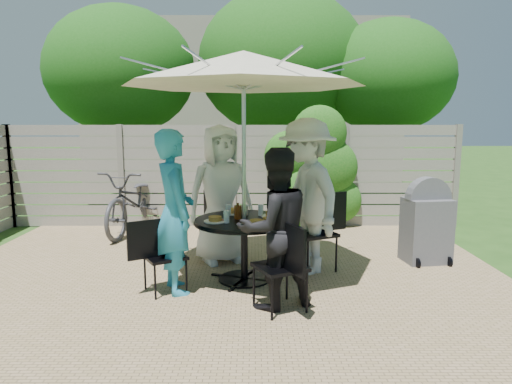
{
  "coord_description": "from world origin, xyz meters",
  "views": [
    {
      "loc": [
        0.38,
        -5.12,
        1.91
      ],
      "look_at": [
        0.4,
        0.34,
        1.06
      ],
      "focal_mm": 32.0,
      "sensor_mm": 36.0,
      "label": 1
    }
  ],
  "objects_px": {
    "plate_front": "(256,223)",
    "glass_left": "(226,217)",
    "person_front": "(275,229)",
    "coffee_cup": "(245,210)",
    "patio_table": "(244,238)",
    "plate_extra": "(269,221)",
    "person_left": "(174,212)",
    "plate_back": "(233,212)",
    "chair_left": "(164,271)",
    "person_right": "(306,197)",
    "person_back": "(221,195)",
    "bbq_grill": "(427,224)",
    "glass_right": "(261,210)",
    "plate_left": "(215,220)",
    "umbrella": "(244,69)",
    "chair_right": "(314,248)",
    "bicycle": "(135,201)",
    "syrup_jug": "(238,212)",
    "glass_back": "(228,210)",
    "plate_right": "(272,215)",
    "chair_back": "(218,240)",
    "chair_front": "(281,285)"
  },
  "relations": [
    {
      "from": "chair_right",
      "to": "plate_extra",
      "type": "relative_size",
      "value": 4.19
    },
    {
      "from": "glass_left",
      "to": "bicycle",
      "type": "distance_m",
      "value": 3.19
    },
    {
      "from": "patio_table",
      "to": "coffee_cup",
      "type": "height_order",
      "value": "coffee_cup"
    },
    {
      "from": "chair_right",
      "to": "umbrella",
      "type": "bearing_deg",
      "value": -1.22
    },
    {
      "from": "plate_left",
      "to": "plate_extra",
      "type": "bearing_deg",
      "value": -5.69
    },
    {
      "from": "person_front",
      "to": "plate_left",
      "type": "height_order",
      "value": "person_front"
    },
    {
      "from": "plate_left",
      "to": "plate_front",
      "type": "relative_size",
      "value": 1.0
    },
    {
      "from": "person_front",
      "to": "coffee_cup",
      "type": "relative_size",
      "value": 13.76
    },
    {
      "from": "glass_right",
      "to": "plate_back",
      "type": "bearing_deg",
      "value": 158.86
    },
    {
      "from": "bbq_grill",
      "to": "syrup_jug",
      "type": "bearing_deg",
      "value": -172.33
    },
    {
      "from": "bicycle",
      "to": "bbq_grill",
      "type": "relative_size",
      "value": 1.78
    },
    {
      "from": "chair_left",
      "to": "plate_back",
      "type": "bearing_deg",
      "value": 13.31
    },
    {
      "from": "person_left",
      "to": "person_back",
      "type": "bearing_deg",
      "value": -45.0
    },
    {
      "from": "person_back",
      "to": "bicycle",
      "type": "relative_size",
      "value": 0.89
    },
    {
      "from": "person_front",
      "to": "plate_extra",
      "type": "relative_size",
      "value": 6.88
    },
    {
      "from": "chair_front",
      "to": "plate_left",
      "type": "xyz_separation_m",
      "value": [
        -0.71,
        0.74,
        0.5
      ]
    },
    {
      "from": "chair_left",
      "to": "person_left",
      "type": "height_order",
      "value": "person_left"
    },
    {
      "from": "chair_left",
      "to": "glass_right",
      "type": "relative_size",
      "value": 6.11
    },
    {
      "from": "plate_extra",
      "to": "plate_front",
      "type": "bearing_deg",
      "value": -138.2
    },
    {
      "from": "umbrella",
      "to": "plate_left",
      "type": "height_order",
      "value": "umbrella"
    },
    {
      "from": "plate_back",
      "to": "plate_left",
      "type": "bearing_deg",
      "value": -111.64
    },
    {
      "from": "patio_table",
      "to": "glass_left",
      "type": "height_order",
      "value": "glass_left"
    },
    {
      "from": "patio_table",
      "to": "person_right",
      "type": "height_order",
      "value": "person_right"
    },
    {
      "from": "umbrella",
      "to": "person_back",
      "type": "height_order",
      "value": "umbrella"
    },
    {
      "from": "plate_back",
      "to": "umbrella",
      "type": "bearing_deg",
      "value": -66.64
    },
    {
      "from": "person_right",
      "to": "syrup_jug",
      "type": "height_order",
      "value": "person_right"
    },
    {
      "from": "glass_back",
      "to": "glass_right",
      "type": "distance_m",
      "value": 0.4
    },
    {
      "from": "chair_left",
      "to": "person_right",
      "type": "distance_m",
      "value": 1.93
    },
    {
      "from": "umbrella",
      "to": "plate_front",
      "type": "height_order",
      "value": "umbrella"
    },
    {
      "from": "plate_right",
      "to": "bbq_grill",
      "type": "height_order",
      "value": "bbq_grill"
    },
    {
      "from": "chair_front",
      "to": "plate_front",
      "type": "distance_m",
      "value": 0.79
    },
    {
      "from": "plate_front",
      "to": "glass_left",
      "type": "xyz_separation_m",
      "value": [
        -0.34,
        0.13,
        0.05
      ]
    },
    {
      "from": "patio_table",
      "to": "plate_extra",
      "type": "distance_m",
      "value": 0.43
    },
    {
      "from": "chair_back",
      "to": "coffee_cup",
      "type": "height_order",
      "value": "chair_back"
    },
    {
      "from": "plate_front",
      "to": "umbrella",
      "type": "bearing_deg",
      "value": 113.36
    },
    {
      "from": "person_front",
      "to": "plate_front",
      "type": "bearing_deg",
      "value": -90.0
    },
    {
      "from": "person_left",
      "to": "plate_back",
      "type": "height_order",
      "value": "person_left"
    },
    {
      "from": "plate_front",
      "to": "bicycle",
      "type": "xyz_separation_m",
      "value": [
        -2.07,
        2.79,
        -0.24
      ]
    },
    {
      "from": "bicycle",
      "to": "bbq_grill",
      "type": "distance_m",
      "value": 4.7
    },
    {
      "from": "patio_table",
      "to": "bbq_grill",
      "type": "height_order",
      "value": "bbq_grill"
    },
    {
      "from": "plate_left",
      "to": "plate_extra",
      "type": "xyz_separation_m",
      "value": [
        0.61,
        -0.06,
        0.0
      ]
    },
    {
      "from": "patio_table",
      "to": "plate_front",
      "type": "relative_size",
      "value": 5.88
    },
    {
      "from": "plate_right",
      "to": "coffee_cup",
      "type": "xyz_separation_m",
      "value": [
        -0.33,
        0.1,
        0.04
      ]
    },
    {
      "from": "chair_right",
      "to": "plate_left",
      "type": "xyz_separation_m",
      "value": [
        -1.22,
        -0.53,
        0.48
      ]
    },
    {
      "from": "chair_left",
      "to": "bbq_grill",
      "type": "distance_m",
      "value": 3.51
    },
    {
      "from": "umbrella",
      "to": "chair_right",
      "type": "relative_size",
      "value": 3.62
    },
    {
      "from": "syrup_jug",
      "to": "glass_right",
      "type": "bearing_deg",
      "value": 33.11
    },
    {
      "from": "person_front",
      "to": "bbq_grill",
      "type": "height_order",
      "value": "person_front"
    },
    {
      "from": "chair_left",
      "to": "glass_back",
      "type": "relative_size",
      "value": 6.11
    },
    {
      "from": "person_left",
      "to": "person_front",
      "type": "height_order",
      "value": "person_left"
    }
  ]
}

